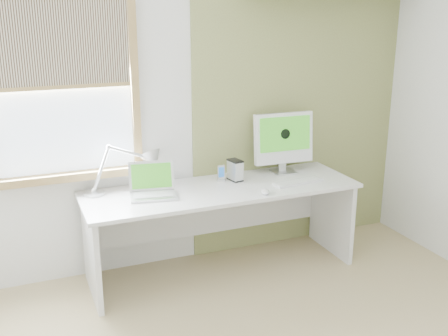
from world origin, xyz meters
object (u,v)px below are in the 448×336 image
laptop (153,187)px  external_drive (235,170)px  desk (219,208)px  imac (284,139)px  desk_lamp (142,165)px

laptop → external_drive: 0.73m
desk → imac: bearing=11.5°
desk → imac: 0.82m
desk → external_drive: size_ratio=12.60×
desk_lamp → laptop: 0.21m
desk → laptop: size_ratio=5.64×
desk_lamp → external_drive: desk_lamp is taller
desk_lamp → external_drive: (0.76, -0.07, -0.11)m
desk → external_drive: (0.17, 0.08, 0.28)m
external_drive → desk: bearing=-156.6°
desk → imac: (0.65, 0.13, 0.49)m
laptop → external_drive: (0.72, 0.09, 0.03)m
desk → desk_lamp: bearing=166.4°
laptop → external_drive: laptop is taller
desk → laptop: laptop is taller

